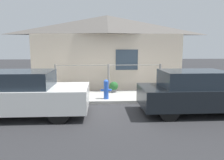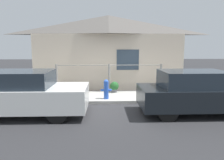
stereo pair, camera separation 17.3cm
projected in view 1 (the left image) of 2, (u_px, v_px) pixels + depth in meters
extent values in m
plane|color=#2D2D30|center=(110.00, 104.00, 8.43)|extent=(60.00, 60.00, 0.00)
cube|color=#B2AFA8|center=(109.00, 97.00, 9.36)|extent=(24.00, 1.91, 0.12)
cube|color=beige|center=(108.00, 63.00, 10.84)|extent=(7.49, 0.12, 2.83)
cube|color=#384756|center=(127.00, 60.00, 10.80)|extent=(1.10, 0.04, 1.00)
pyramid|color=#605B56|center=(107.00, 25.00, 11.57)|extent=(7.89, 2.20, 1.01)
cylinder|color=gray|center=(56.00, 78.00, 9.91)|extent=(0.10, 0.10, 1.29)
cylinder|color=gray|center=(109.00, 78.00, 10.04)|extent=(0.10, 0.10, 1.29)
cylinder|color=gray|center=(160.00, 78.00, 10.17)|extent=(0.10, 0.10, 1.29)
cylinder|color=gray|center=(109.00, 65.00, 9.95)|extent=(4.80, 0.03, 0.03)
cube|color=white|center=(21.00, 98.00, 6.92)|extent=(4.27, 1.78, 0.70)
cube|color=#232D38|center=(14.00, 79.00, 6.82)|extent=(2.35, 1.56, 0.51)
cylinder|color=black|center=(67.00, 100.00, 7.79)|extent=(0.65, 0.20, 0.65)
cylinder|color=black|center=(59.00, 113.00, 6.28)|extent=(0.65, 0.20, 0.65)
cube|color=black|center=(197.00, 96.00, 7.23)|extent=(3.76, 1.69, 0.66)
cube|color=#232D38|center=(194.00, 79.00, 7.13)|extent=(2.07, 1.48, 0.53)
cylinder|color=black|center=(219.00, 98.00, 8.05)|extent=(0.65, 0.20, 0.65)
cylinder|color=black|center=(156.00, 99.00, 7.91)|extent=(0.65, 0.20, 0.65)
cylinder|color=black|center=(169.00, 110.00, 6.50)|extent=(0.65, 0.20, 0.65)
cylinder|color=blue|center=(106.00, 91.00, 8.75)|extent=(0.19, 0.19, 0.64)
sphere|color=blue|center=(106.00, 82.00, 8.70)|extent=(0.20, 0.20, 0.20)
cylinder|color=blue|center=(103.00, 90.00, 8.74)|extent=(0.17, 0.09, 0.09)
cylinder|color=blue|center=(110.00, 90.00, 8.75)|extent=(0.17, 0.09, 0.09)
cylinder|color=slate|center=(114.00, 91.00, 10.03)|extent=(0.25, 0.25, 0.14)
sphere|color=#235B28|center=(114.00, 86.00, 10.00)|extent=(0.40, 0.40, 0.40)
cylinder|color=brown|center=(45.00, 92.00, 9.61)|extent=(0.31, 0.31, 0.16)
sphere|color=#235B28|center=(45.00, 88.00, 9.58)|extent=(0.36, 0.36, 0.36)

